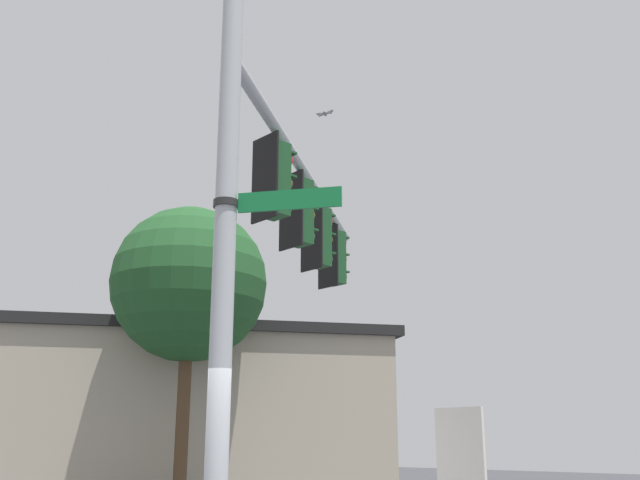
{
  "coord_description": "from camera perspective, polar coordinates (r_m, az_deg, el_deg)",
  "views": [
    {
      "loc": [
        6.22,
        -4.37,
        1.77
      ],
      "look_at": [
        -2.92,
        4.1,
        5.25
      ],
      "focal_mm": 40.93,
      "sensor_mm": 36.0,
      "label": 1
    }
  ],
  "objects": [
    {
      "name": "tree_by_storefront",
      "position": [
        19.21,
        -10.19,
        -3.46
      ],
      "size": [
        4.03,
        4.03,
        7.76
      ],
      "color": "#4C3823",
      "rests_on": "ground"
    },
    {
      "name": "traffic_light_arm_end",
      "position": [
        14.27,
        1.19,
        -1.41
      ],
      "size": [
        0.54,
        0.49,
        1.31
      ],
      "color": "black"
    },
    {
      "name": "traffic_light_mid_inner",
      "position": [
        11.46,
        -1.55,
        2.17
      ],
      "size": [
        0.54,
        0.49,
        1.31
      ],
      "color": "black"
    },
    {
      "name": "mast_arm",
      "position": [
        12.11,
        -1.12,
        5.1
      ],
      "size": [
        4.63,
        6.41,
        0.17
      ],
      "primitive_type": "cylinder",
      "rotation": [
        0.0,
        1.57,
        2.19
      ],
      "color": "#ADB2B7"
    },
    {
      "name": "traffic_light_mid_outer",
      "position": [
        12.86,
        -0.03,
        0.18
      ],
      "size": [
        0.54,
        0.49,
        1.31
      ],
      "color": "black"
    },
    {
      "name": "traffic_light_nearest_pole",
      "position": [
        10.1,
        -3.49,
        4.69
      ],
      "size": [
        0.54,
        0.49,
        1.31
      ],
      "color": "black"
    },
    {
      "name": "historical_marker",
      "position": [
        7.98,
        11.02,
        -17.94
      ],
      "size": [
        0.6,
        0.08,
        2.13
      ],
      "color": "#333333",
      "rests_on": "ground"
    },
    {
      "name": "bird_flying",
      "position": [
        18.51,
        0.39,
        9.86
      ],
      "size": [
        0.4,
        0.3,
        0.13
      ],
      "color": "gray"
    },
    {
      "name": "street_name_sign",
      "position": [
        7.89,
        -4.63,
        3.0
      ],
      "size": [
        1.19,
        0.9,
        0.22
      ],
      "color": "#147238"
    },
    {
      "name": "signal_pole",
      "position": [
        7.79,
        -7.57,
        -2.95
      ],
      "size": [
        0.24,
        0.24,
        6.91
      ],
      "primitive_type": "cylinder",
      "color": "#ADB2B7",
      "rests_on": "ground"
    },
    {
      "name": "storefront_building",
      "position": [
        23.88,
        -11.7,
        -13.42
      ],
      "size": [
        13.36,
        15.08,
        5.07
      ],
      "color": "#A89E89",
      "rests_on": "ground"
    }
  ]
}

